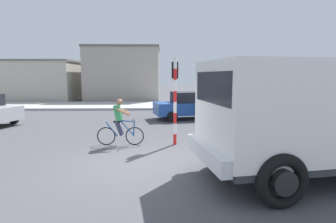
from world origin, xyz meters
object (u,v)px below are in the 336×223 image
(car_white_mid, at_px, (189,105))
(truck_foreground, at_px, (311,112))
(cyclist, at_px, (120,122))
(traffic_light_pole, at_px, (175,89))
(car_far_side, at_px, (245,109))

(car_white_mid, bearing_deg, truck_foreground, -77.61)
(truck_foreground, relative_size, cyclist, 3.32)
(truck_foreground, bearing_deg, car_white_mid, 102.39)
(traffic_light_pole, distance_m, car_white_mid, 6.05)
(cyclist, xyz_separation_m, car_white_mid, (3.17, 5.92, -0.05))
(car_white_mid, xyz_separation_m, car_far_side, (2.69, -1.98, 0.00))
(car_white_mid, height_order, car_far_side, same)
(truck_foreground, xyz_separation_m, traffic_light_pole, (-3.16, 3.38, 0.40))
(traffic_light_pole, height_order, car_far_side, traffic_light_pole)
(truck_foreground, distance_m, traffic_light_pole, 4.64)
(car_far_side, bearing_deg, car_white_mid, 143.63)
(cyclist, bearing_deg, truck_foreground, -32.10)
(cyclist, xyz_separation_m, traffic_light_pole, (2.03, 0.12, 1.20))
(cyclist, relative_size, car_far_side, 0.40)
(car_white_mid, distance_m, car_far_side, 3.34)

